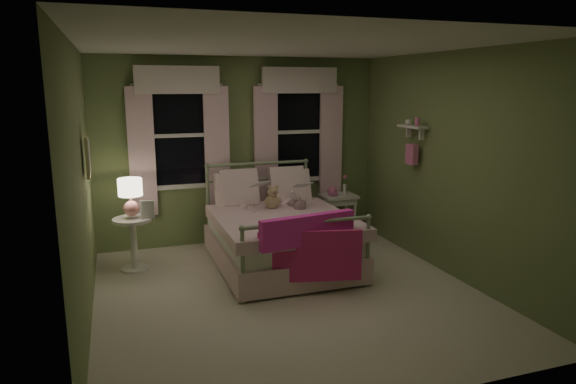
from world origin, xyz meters
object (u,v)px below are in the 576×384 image
object	(u,v)px
child_left	(248,189)
nightstand_right	(338,201)
nightstand_left	(133,237)
table_lamp	(130,193)
bed	(279,235)
teddy_bear	(273,199)
child_right	(289,183)

from	to	relation	value
child_left	nightstand_right	xyz separation A→B (m)	(1.46, 0.40, -0.35)
nightstand_left	table_lamp	bearing A→B (deg)	-135.00
bed	teddy_bear	distance (m)	0.49
child_right	teddy_bear	distance (m)	0.36
bed	nightstand_left	distance (m)	1.77
nightstand_right	bed	bearing A→B (deg)	-145.07
child_left	nightstand_right	distance (m)	1.55
teddy_bear	nightstand_left	xyz separation A→B (m)	(-1.72, 0.13, -0.37)
child_right	teddy_bear	world-z (taller)	child_right
bed	child_left	distance (m)	0.73
child_left	table_lamp	size ratio (longest dim) A/B	1.46
child_right	table_lamp	bearing A→B (deg)	-3.22
child_left	table_lamp	xyz separation A→B (m)	(-1.44, -0.03, 0.05)
bed	child_right	bearing A→B (deg)	56.40
nightstand_left	table_lamp	size ratio (longest dim) A/B	1.42
bed	child_left	bearing A→B (deg)	123.60
bed	teddy_bear	xyz separation A→B (m)	(0.00, 0.26, 0.41)
child_right	nightstand_right	size ratio (longest dim) A/B	1.17
child_left	teddy_bear	xyz separation A→B (m)	(0.28, -0.16, -0.11)
teddy_bear	nightstand_right	bearing A→B (deg)	25.39
child_right	nightstand_left	bearing A→B (deg)	-3.22
child_right	nightstand_right	bearing A→B (deg)	-160.10
bed	table_lamp	distance (m)	1.86
child_left	table_lamp	world-z (taller)	child_left
table_lamp	bed	bearing A→B (deg)	-12.71
child_right	nightstand_right	distance (m)	1.06
nightstand_left	nightstand_right	bearing A→B (deg)	8.47
table_lamp	child_right	bearing A→B (deg)	0.92
child_right	teddy_bear	xyz separation A→B (m)	(-0.28, -0.16, -0.15)
nightstand_left	child_left	bearing A→B (deg)	1.28
bed	nightstand_right	distance (m)	1.44
nightstand_left	teddy_bear	bearing A→B (deg)	-4.18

